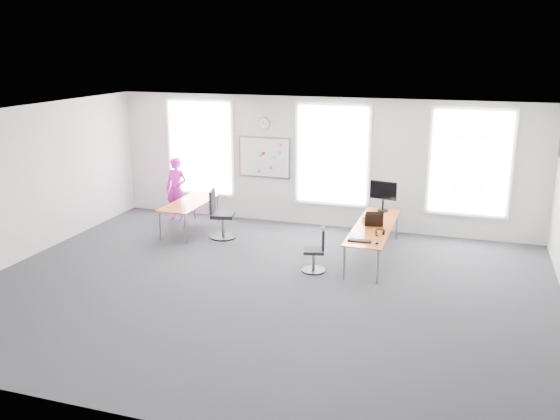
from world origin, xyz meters
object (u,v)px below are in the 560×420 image
(chair_left, at_px, (220,217))
(desk_right, at_px, (373,228))
(person, at_px, (176,189))
(keyboard, at_px, (360,241))
(headphones, at_px, (380,232))
(monitor, at_px, (383,193))
(chair_right, at_px, (316,252))
(desk_left, at_px, (190,204))

(chair_left, bearing_deg, desk_right, -107.79)
(desk_right, height_order, person, person)
(chair_left, distance_m, person, 1.84)
(keyboard, bearing_deg, person, 153.84)
(chair_left, height_order, headphones, chair_left)
(desk_right, relative_size, keyboard, 6.31)
(chair_left, relative_size, keyboard, 2.49)
(headphones, distance_m, monitor, 1.70)
(monitor, bearing_deg, headphones, -72.12)
(chair_right, bearing_deg, desk_left, -130.21)
(person, bearing_deg, desk_left, -38.72)
(person, bearing_deg, keyboard, -18.91)
(chair_right, bearing_deg, person, -134.01)
(chair_right, distance_m, keyboard, 0.86)
(chair_right, height_order, keyboard, chair_right)
(person, relative_size, keyboard, 3.55)
(chair_right, distance_m, chair_left, 2.85)
(desk_left, height_order, keyboard, keyboard)
(chair_left, bearing_deg, keyboard, -124.59)
(headphones, bearing_deg, monitor, 90.41)
(desk_left, height_order, chair_left, chair_left)
(desk_left, relative_size, chair_left, 1.70)
(keyboard, relative_size, monitor, 0.66)
(chair_left, height_order, keyboard, chair_left)
(person, distance_m, headphones, 5.43)
(chair_right, bearing_deg, headphones, 102.24)
(headphones, height_order, monitor, monitor)
(desk_left, relative_size, person, 1.20)
(desk_left, bearing_deg, headphones, -13.14)
(desk_left, xyz_separation_m, headphones, (4.49, -1.05, 0.10))
(chair_right, distance_m, monitor, 2.48)
(keyboard, bearing_deg, desk_right, 83.63)
(chair_left, distance_m, headphones, 3.70)
(chair_left, relative_size, headphones, 5.78)
(keyboard, height_order, headphones, headphones)
(desk_right, bearing_deg, chair_left, 175.83)
(chair_right, xyz_separation_m, chair_left, (-2.53, 1.31, 0.10))
(desk_right, xyz_separation_m, desk_left, (-4.29, 0.55, -0.01))
(desk_left, height_order, monitor, monitor)
(headphones, xyz_separation_m, monitor, (-0.19, 1.65, 0.34))
(desk_right, height_order, keyboard, keyboard)
(chair_left, height_order, person, person)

